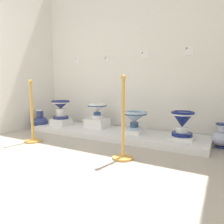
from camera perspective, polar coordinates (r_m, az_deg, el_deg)
name	(u,v)px	position (r m, az deg, el deg)	size (l,w,h in m)	color
ground_plane	(39,168)	(2.34, -20.34, -14.89)	(5.75, 5.77, 0.02)	#B2A899
wall_back	(126,46)	(3.97, 3.92, 18.49)	(3.95, 0.06, 3.30)	white
display_platform	(113,133)	(3.55, 0.36, -6.11)	(3.13, 0.85, 0.10)	white
plinth_block_slender_white	(61,122)	(4.17, -14.46, -2.78)	(0.34, 0.31, 0.13)	white
antique_toilet_slender_white	(61,107)	(4.13, -14.58, 1.46)	(0.37, 0.37, 0.37)	navy
plinth_block_broad_patterned	(97,123)	(3.80, -4.25, -3.19)	(0.40, 0.36, 0.17)	white
antique_toilet_broad_patterned	(97,108)	(3.76, -4.28, 1.10)	(0.37, 0.37, 0.29)	white
plinth_block_pale_glazed	(134,131)	(3.33, 6.40, -5.52)	(0.28, 0.33, 0.07)	white
antique_toilet_pale_glazed	(134,117)	(3.29, 6.46, -1.40)	(0.41, 0.41, 0.30)	#AAC4E2
plinth_block_squat_floral	(182,137)	(3.10, 19.40, -6.93)	(0.34, 0.38, 0.05)	white
antique_toilet_squat_floral	(182,121)	(3.05, 19.58, -2.42)	(0.33, 0.33, 0.36)	navy
info_placard_first	(77,60)	(4.52, -10.02, 14.40)	(0.11, 0.01, 0.15)	white
info_placard_second	(107,59)	(4.08, -1.52, 14.89)	(0.09, 0.01, 0.11)	white
info_placard_third	(145,54)	(3.74, 9.40, 16.03)	(0.13, 0.01, 0.11)	white
info_placard_fourth	(189,51)	(3.56, 21.28, 16.11)	(0.13, 0.01, 0.14)	white
decorative_vase_spare	(40,121)	(4.45, -19.96, -2.40)	(0.32, 0.32, 0.40)	white
decorative_vase_corner	(221,137)	(3.22, 28.79, -6.38)	(0.24, 0.24, 0.35)	navy
stanchion_post_near_left	(32,124)	(3.36, -21.97, -3.20)	(0.26, 0.26, 0.98)	gold
stanchion_post_near_right	(123,134)	(2.36, 3.14, -6.34)	(0.25, 0.25, 0.99)	gold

